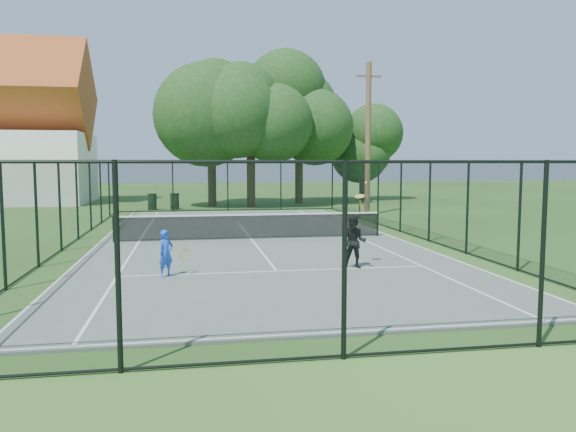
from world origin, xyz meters
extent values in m
plane|color=#2E4D1A|center=(0.00, 0.00, 0.00)|extent=(120.00, 120.00, 0.00)
cube|color=#55645C|center=(0.00, 0.00, 0.03)|extent=(11.00, 24.00, 0.06)
cylinder|color=black|center=(-5.00, 0.00, 0.53)|extent=(0.08, 0.08, 0.95)
cylinder|color=black|center=(5.00, 0.00, 0.53)|extent=(0.08, 0.08, 0.95)
cube|color=black|center=(0.00, 0.00, 0.53)|extent=(10.00, 0.03, 0.88)
cube|color=white|center=(0.00, 0.00, 0.98)|extent=(10.00, 0.05, 0.06)
cylinder|color=#332114|center=(-0.78, 17.11, 1.99)|extent=(0.56, 0.56, 3.97)
sphere|color=#103215|center=(-0.78, 17.11, 5.77)|extent=(7.17, 7.17, 7.17)
cylinder|color=#332114|center=(1.72, 15.86, 1.77)|extent=(0.56, 0.56, 3.53)
sphere|color=#103215|center=(1.72, 15.86, 5.11)|extent=(6.33, 6.33, 6.33)
cylinder|color=#332114|center=(5.45, 18.45, 2.17)|extent=(0.56, 0.56, 4.34)
sphere|color=#103215|center=(5.45, 18.45, 6.07)|extent=(6.89, 6.89, 6.89)
cylinder|color=#332114|center=(10.86, 20.34, 1.41)|extent=(0.56, 0.56, 2.83)
sphere|color=#103215|center=(10.86, 20.34, 4.06)|extent=(4.94, 4.94, 4.94)
cylinder|color=black|center=(-4.56, 14.44, 0.48)|extent=(0.54, 0.54, 0.97)
cylinder|color=black|center=(-4.56, 14.44, 0.99)|extent=(0.58, 0.58, 0.05)
cylinder|color=black|center=(-3.20, 14.46, 0.49)|extent=(0.54, 0.54, 0.97)
cylinder|color=black|center=(-3.20, 14.46, 0.99)|extent=(0.58, 0.58, 0.05)
cylinder|color=#4C3823|center=(7.48, 9.00, 4.18)|extent=(0.30, 0.30, 8.37)
cube|color=#4C3823|center=(7.48, 9.00, 7.61)|extent=(1.40, 0.10, 0.10)
imported|color=blue|center=(-2.88, -6.60, 0.66)|extent=(0.51, 0.50, 1.19)
torus|color=gold|center=(-2.43, -6.45, 0.61)|extent=(0.27, 0.18, 0.29)
cylinder|color=silver|center=(-2.43, -6.45, 0.61)|extent=(0.23, 0.15, 0.25)
imported|color=black|center=(2.15, -6.31, 0.78)|extent=(0.88, 0.82, 1.45)
torus|color=gold|center=(2.40, -5.96, 2.01)|extent=(0.30, 0.28, 0.14)
cylinder|color=silver|center=(2.40, -5.96, 2.01)|extent=(0.26, 0.24, 0.11)
sphere|color=#CCE526|center=(2.57, -6.00, 2.39)|extent=(0.07, 0.07, 0.07)
camera|label=1|loc=(-2.24, -20.96, 2.97)|focal=35.00mm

